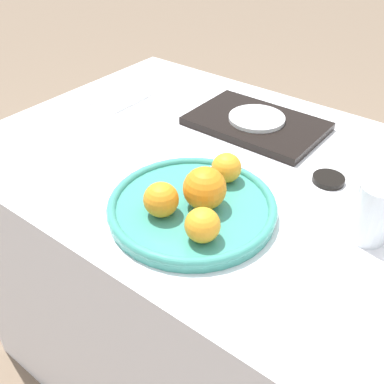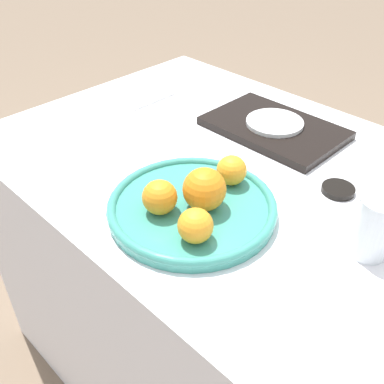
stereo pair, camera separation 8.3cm
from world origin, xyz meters
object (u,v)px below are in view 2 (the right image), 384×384
(orange_3, at_px, (160,197))
(serving_tray, at_px, (274,128))
(orange_1, at_px, (194,225))
(fruit_platter, at_px, (192,207))
(orange_0, at_px, (204,189))
(orange_2, at_px, (232,170))
(side_plate, at_px, (275,123))
(water_glass, at_px, (374,228))
(napkin, at_px, (139,94))
(soy_dish, at_px, (338,190))

(orange_3, relative_size, serving_tray, 0.20)
(orange_1, distance_m, serving_tray, 0.46)
(fruit_platter, distance_m, serving_tray, 0.38)
(orange_0, bearing_deg, orange_3, -125.80)
(orange_2, distance_m, side_plate, 0.28)
(water_glass, relative_size, napkin, 0.77)
(orange_3, height_order, side_plate, orange_3)
(orange_2, height_order, serving_tray, orange_2)
(orange_3, xyz_separation_m, side_plate, (-0.06, 0.43, -0.03))
(orange_2, xyz_separation_m, soy_dish, (0.16, 0.15, -0.04))
(napkin, bearing_deg, orange_0, -27.25)
(fruit_platter, bearing_deg, side_plate, 102.58)
(orange_3, bearing_deg, orange_0, 54.20)
(fruit_platter, height_order, soy_dish, fruit_platter)
(water_glass, bearing_deg, orange_0, -155.20)
(orange_0, relative_size, napkin, 0.55)
(side_plate, bearing_deg, soy_dish, -24.91)
(orange_0, relative_size, soy_dish, 1.21)
(fruit_platter, xyz_separation_m, water_glass, (0.29, 0.14, 0.04))
(orange_1, xyz_separation_m, soy_dish, (0.09, 0.32, -0.04))
(serving_tray, xyz_separation_m, soy_dish, (0.25, -0.11, -0.00))
(orange_3, distance_m, serving_tray, 0.43)
(orange_2, bearing_deg, fruit_platter, -92.47)
(serving_tray, bearing_deg, orange_3, -82.65)
(orange_3, relative_size, soy_dish, 0.97)
(serving_tray, distance_m, side_plate, 0.01)
(orange_2, relative_size, orange_3, 0.93)
(fruit_platter, bearing_deg, water_glass, 25.17)
(fruit_platter, height_order, orange_2, orange_2)
(orange_1, height_order, water_glass, water_glass)
(fruit_platter, distance_m, water_glass, 0.32)
(orange_1, bearing_deg, orange_2, 110.92)
(orange_0, xyz_separation_m, soy_dish, (0.14, 0.25, -0.05))
(orange_2, distance_m, serving_tray, 0.28)
(orange_3, bearing_deg, soy_dish, 58.66)
(orange_1, height_order, side_plate, orange_1)
(water_glass, height_order, serving_tray, water_glass)
(orange_0, relative_size, side_plate, 0.58)
(orange_3, distance_m, napkin, 0.57)
(orange_2, bearing_deg, napkin, 161.24)
(napkin, bearing_deg, orange_3, -35.51)
(fruit_platter, height_order, orange_3, orange_3)
(serving_tray, xyz_separation_m, side_plate, (0.00, -0.00, 0.01))
(orange_3, bearing_deg, orange_1, -5.27)
(orange_1, height_order, orange_2, orange_1)
(orange_3, relative_size, napkin, 0.44)
(orange_3, relative_size, side_plate, 0.46)
(orange_1, height_order, orange_3, orange_3)
(serving_tray, bearing_deg, orange_1, -70.69)
(orange_0, distance_m, soy_dish, 0.29)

